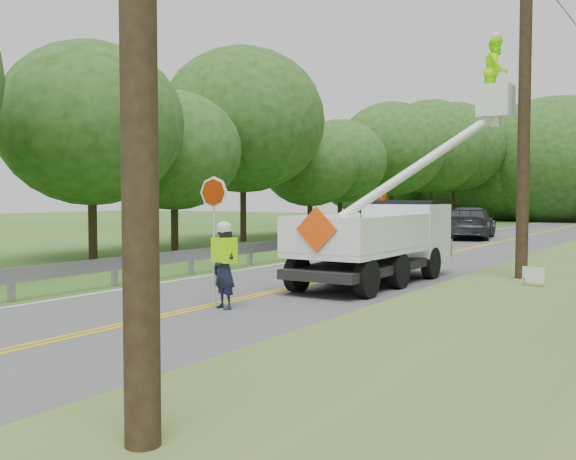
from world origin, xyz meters
The scene contains 10 objects.
ground centered at (0.00, 0.00, 0.00)m, with size 140.00×140.00×0.00m, color #32561B.
road centered at (0.00, 14.00, 0.01)m, with size 7.20×96.00×0.03m.
guardrail centered at (-4.02, 14.91, 0.55)m, with size 0.18×48.00×0.77m.
treeline_left centered at (-10.63, 29.49, 5.83)m, with size 9.67×57.58×10.68m.
flagger centered at (0.49, 2.78, 1.00)m, with size 1.10×0.57×2.75m.
bucket_truck centered at (1.68, 8.90, 1.47)m, with size 4.35×6.37×6.31m.
suv_silver centered at (-1.84, 14.98, 0.83)m, with size 2.69×5.83×1.62m, color #B5B6BD.
suv_darkgrey centered at (-2.08, 27.79, 0.88)m, with size 2.41×5.93×1.72m, color #35373E.
stop_sign_permanent centered at (-4.47, 21.35, 1.78)m, with size 0.41×0.42×2.66m.
yard_sign centered at (5.58, 7.64, 0.54)m, with size 0.51×0.14×0.74m.
Camera 1 is at (8.86, -7.80, 2.36)m, focal length 40.78 mm.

